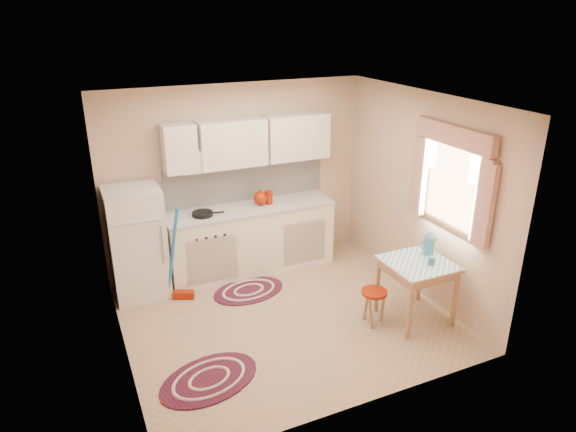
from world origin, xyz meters
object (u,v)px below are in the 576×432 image
Objects in this scene: table at (415,291)px; stool at (373,307)px; fridge at (137,243)px; base_cabinets at (250,240)px.

table reaches higher than stool.
fridge is 3.33× the size of stool.
table is 1.71× the size of stool.
fridge reaches higher than table.
fridge is 1.51m from base_cabinets.
fridge is at bearing 145.92° from table.
base_cabinets is 3.12× the size of table.
fridge is 1.94× the size of table.
base_cabinets is 5.36× the size of stool.
base_cabinets reaches higher than table.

